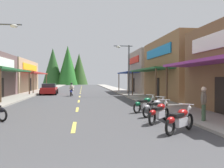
# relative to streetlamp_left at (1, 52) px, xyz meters

# --- Properties ---
(ground) EXTENTS (10.22, 97.69, 0.10)m
(ground) POSITION_rel_streetlamp_left_xyz_m (5.17, 18.16, -3.88)
(ground) COLOR #424244
(sidewalk_left) EXTENTS (2.65, 97.69, 0.12)m
(sidewalk_left) POSITION_rel_streetlamp_left_xyz_m (-1.26, 18.16, -3.77)
(sidewalk_left) COLOR gray
(sidewalk_left) RESTS_ON ground
(sidewalk_right) EXTENTS (2.65, 97.69, 0.12)m
(sidewalk_right) POSITION_rel_streetlamp_left_xyz_m (11.61, 18.16, -3.77)
(sidewalk_right) COLOR #9E9991
(sidewalk_right) RESTS_ON ground
(centerline_dashes) EXTENTS (0.16, 69.39, 0.01)m
(centerline_dashes) POSITION_rel_streetlamp_left_xyz_m (5.17, 19.74, -3.82)
(centerline_dashes) COLOR #E0C64C
(centerline_dashes) RESTS_ON ground
(storefront_left_far) EXTENTS (8.15, 13.94, 4.84)m
(storefront_left_far) POSITION_rel_streetlamp_left_xyz_m (-5.72, 22.29, -1.40)
(storefront_left_far) COLOR tan
(storefront_left_far) RESTS_ON ground
(storefront_right_middle) EXTENTS (9.44, 11.13, 5.96)m
(storefront_right_middle) POSITION_rel_streetlamp_left_xyz_m (16.72, 6.38, -0.85)
(storefront_right_middle) COLOR olive
(storefront_right_middle) RESTS_ON ground
(storefront_right_far) EXTENTS (8.41, 9.72, 6.01)m
(storefront_right_far) POSITION_rel_streetlamp_left_xyz_m (16.21, 18.26, -0.82)
(storefront_right_far) COLOR gray
(storefront_right_far) RESTS_ON ground
(streetlamp_left) EXTENTS (2.12, 0.30, 5.82)m
(streetlamp_left) POSITION_rel_streetlamp_left_xyz_m (0.00, 0.00, 0.00)
(streetlamp_left) COLOR #474C51
(streetlamp_left) RESTS_ON ground
(streetlamp_right) EXTENTS (2.12, 0.30, 5.78)m
(streetlamp_right) POSITION_rel_streetlamp_left_xyz_m (10.35, 9.95, -0.02)
(streetlamp_right) COLOR #474C51
(streetlamp_right) RESTS_ON ground
(motorcycle_parked_right_0) EXTENTS (1.67, 1.49, 1.04)m
(motorcycle_parked_right_0) POSITION_rel_streetlamp_left_xyz_m (9.10, -9.02, -3.34)
(motorcycle_parked_right_0) COLOR black
(motorcycle_parked_right_0) RESTS_ON ground
(motorcycle_parked_right_1) EXTENTS (1.47, 1.68, 1.04)m
(motorcycle_parked_right_1) POSITION_rel_streetlamp_left_xyz_m (8.95, -6.95, -3.34)
(motorcycle_parked_right_1) COLOR black
(motorcycle_parked_right_1) RESTS_ON ground
(motorcycle_parked_right_2) EXTENTS (1.72, 1.43, 1.04)m
(motorcycle_parked_right_2) POSITION_rel_streetlamp_left_xyz_m (9.32, -5.01, -3.34)
(motorcycle_parked_right_2) COLOR black
(motorcycle_parked_right_2) RESTS_ON ground
(motorcycle_parked_right_3) EXTENTS (1.75, 1.39, 1.04)m
(motorcycle_parked_right_3) POSITION_rel_streetlamp_left_xyz_m (9.22, -3.28, -3.34)
(motorcycle_parked_right_3) COLOR black
(motorcycle_parked_right_3) RESTS_ON ground
(rider_cruising_lead) EXTENTS (0.60, 2.14, 1.57)m
(rider_cruising_lead) POSITION_rel_streetlamp_left_xyz_m (4.23, 11.56, -3.17)
(rider_cruising_lead) COLOR black
(rider_cruising_lead) RESTS_ON ground
(pedestrian_browsing) EXTENTS (0.43, 0.46, 1.65)m
(pedestrian_browsing) POSITION_rel_streetlamp_left_xyz_m (10.92, -7.24, -2.87)
(pedestrian_browsing) COLOR #3F593F
(pedestrian_browsing) RESTS_ON ground
(parked_car_curbside) EXTENTS (2.19, 4.36, 1.40)m
(parked_car_curbside) POSITION_rel_streetlamp_left_xyz_m (1.26, 14.87, -3.14)
(parked_car_curbside) COLOR #B21919
(parked_car_curbside) RESTS_ON ground
(treeline_backdrop) EXTENTS (15.65, 11.19, 13.47)m
(treeline_backdrop) POSITION_rel_streetlamp_left_xyz_m (-0.33, 70.12, 2.34)
(treeline_backdrop) COLOR #315223
(treeline_backdrop) RESTS_ON ground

